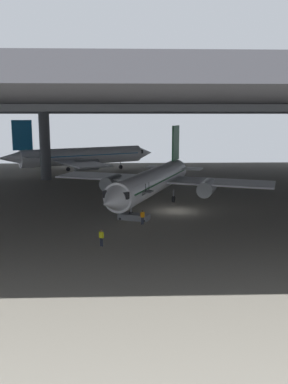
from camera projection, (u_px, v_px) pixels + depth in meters
The scene contains 7 objects.
ground_plane at pixel (177, 211), 52.59m from camera, with size 110.00×110.00×0.00m, color gray.
hangar_structure at pixel (168, 105), 63.64m from camera, with size 121.00×99.00×14.32m.
airplane_main at pixel (154, 181), 56.36m from camera, with size 31.55×31.68×10.46m.
boarding_stairs at pixel (134, 214), 48.14m from camera, with size 4.23×2.74×4.45m.
crew_worker_near_nose at pixel (101, 237), 38.26m from camera, with size 0.47×0.38×1.61m.
crew_worker_by_stairs at pixel (142, 216), 45.96m from camera, with size 0.49×0.37×1.64m.
airplane_distant at pixel (81, 156), 88.87m from camera, with size 32.69×33.01×11.17m.
Camera 1 is at (-6.01, -51.09, 11.97)m, focal length 38.58 mm.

